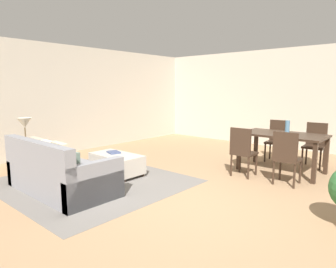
{
  "coord_description": "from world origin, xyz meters",
  "views": [
    {
      "loc": [
        2.47,
        -3.25,
        1.62
      ],
      "look_at": [
        -0.95,
        0.61,
        0.84
      ],
      "focal_mm": 31.9,
      "sensor_mm": 36.0,
      "label": 1
    }
  ],
  "objects_px": {
    "dining_chair_far_left": "(277,138)",
    "vase_centerpiece": "(287,127)",
    "dining_chair_far_right": "(315,142)",
    "book_on_ottoman": "(114,152)",
    "couch": "(59,173)",
    "dining_chair_near_left": "(242,149)",
    "dining_chair_near_right": "(286,155)",
    "table_lamp": "(25,124)",
    "ottoman_table": "(117,163)",
    "side_table": "(27,152)",
    "dining_table": "(282,139)"
  },
  "relations": [
    {
      "from": "side_table",
      "to": "dining_table",
      "type": "distance_m",
      "value": 4.87
    },
    {
      "from": "side_table",
      "to": "dining_chair_far_right",
      "type": "distance_m",
      "value": 5.73
    },
    {
      "from": "vase_centerpiece",
      "to": "book_on_ottoman",
      "type": "relative_size",
      "value": 1.0
    },
    {
      "from": "dining_chair_far_left",
      "to": "book_on_ottoman",
      "type": "xyz_separation_m",
      "value": [
        -1.97,
        -3.07,
        -0.11
      ]
    },
    {
      "from": "table_lamp",
      "to": "dining_chair_near_left",
      "type": "distance_m",
      "value": 4.03
    },
    {
      "from": "couch",
      "to": "dining_chair_far_right",
      "type": "relative_size",
      "value": 2.08
    },
    {
      "from": "side_table",
      "to": "dining_chair_far_left",
      "type": "bearing_deg",
      "value": 54.62
    },
    {
      "from": "side_table",
      "to": "dining_chair_far_right",
      "type": "height_order",
      "value": "dining_chair_far_right"
    },
    {
      "from": "dining_chair_far_right",
      "to": "ottoman_table",
      "type": "bearing_deg",
      "value": -130.34
    },
    {
      "from": "dining_chair_far_left",
      "to": "vase_centerpiece",
      "type": "distance_m",
      "value": 1.03
    },
    {
      "from": "couch",
      "to": "ottoman_table",
      "type": "relative_size",
      "value": 1.82
    },
    {
      "from": "dining_table",
      "to": "dining_chair_far_left",
      "type": "relative_size",
      "value": 1.68
    },
    {
      "from": "couch",
      "to": "dining_table",
      "type": "xyz_separation_m",
      "value": [
        2.2,
        3.48,
        0.37
      ]
    },
    {
      "from": "side_table",
      "to": "dining_chair_near_left",
      "type": "relative_size",
      "value": 0.62
    },
    {
      "from": "couch",
      "to": "dining_chair_far_right",
      "type": "bearing_deg",
      "value": 59.26
    },
    {
      "from": "dining_chair_near_left",
      "to": "book_on_ottoman",
      "type": "xyz_separation_m",
      "value": [
        -1.98,
        -1.42,
        -0.11
      ]
    },
    {
      "from": "dining_chair_near_left",
      "to": "side_table",
      "type": "bearing_deg",
      "value": -139.24
    },
    {
      "from": "dining_chair_near_left",
      "to": "ottoman_table",
      "type": "bearing_deg",
      "value": -141.91
    },
    {
      "from": "side_table",
      "to": "couch",
      "type": "bearing_deg",
      "value": -2.19
    },
    {
      "from": "vase_centerpiece",
      "to": "book_on_ottoman",
      "type": "distance_m",
      "value": 3.38
    },
    {
      "from": "couch",
      "to": "book_on_ottoman",
      "type": "bearing_deg",
      "value": 99.03
    },
    {
      "from": "ottoman_table",
      "to": "vase_centerpiece",
      "type": "xyz_separation_m",
      "value": [
        2.35,
        2.28,
        0.66
      ]
    },
    {
      "from": "dining_chair_far_left",
      "to": "vase_centerpiece",
      "type": "height_order",
      "value": "vase_centerpiece"
    },
    {
      "from": "vase_centerpiece",
      "to": "dining_chair_far_right",
      "type": "bearing_deg",
      "value": 70.46
    },
    {
      "from": "dining_chair_near_left",
      "to": "vase_centerpiece",
      "type": "relative_size",
      "value": 3.55
    },
    {
      "from": "couch",
      "to": "ottoman_table",
      "type": "xyz_separation_m",
      "value": [
        -0.07,
        1.21,
        -0.07
      ]
    },
    {
      "from": "dining_table",
      "to": "book_on_ottoman",
      "type": "distance_m",
      "value": 3.29
    },
    {
      "from": "side_table",
      "to": "ottoman_table",
      "type": "bearing_deg",
      "value": 44.53
    },
    {
      "from": "ottoman_table",
      "to": "side_table",
      "type": "relative_size",
      "value": 1.85
    },
    {
      "from": "couch",
      "to": "dining_table",
      "type": "relative_size",
      "value": 1.24
    },
    {
      "from": "dining_chair_near_right",
      "to": "book_on_ottoman",
      "type": "height_order",
      "value": "dining_chair_near_right"
    },
    {
      "from": "dining_chair_near_left",
      "to": "dining_chair_far_left",
      "type": "distance_m",
      "value": 1.65
    },
    {
      "from": "table_lamp",
      "to": "dining_chair_near_left",
      "type": "bearing_deg",
      "value": 40.76
    },
    {
      "from": "table_lamp",
      "to": "dining_chair_far_left",
      "type": "xyz_separation_m",
      "value": [
        3.03,
        4.26,
        -0.46
      ]
    },
    {
      "from": "dining_table",
      "to": "dining_chair_far_left",
      "type": "height_order",
      "value": "dining_chair_far_left"
    },
    {
      "from": "dining_table",
      "to": "dining_chair_far_right",
      "type": "bearing_deg",
      "value": 66.12
    },
    {
      "from": "couch",
      "to": "vase_centerpiece",
      "type": "distance_m",
      "value": 4.21
    },
    {
      "from": "ottoman_table",
      "to": "dining_table",
      "type": "relative_size",
      "value": 0.68
    },
    {
      "from": "dining_table",
      "to": "dining_chair_far_right",
      "type": "relative_size",
      "value": 1.68
    },
    {
      "from": "dining_table",
      "to": "book_on_ottoman",
      "type": "xyz_separation_m",
      "value": [
        -2.39,
        -2.24,
        -0.25
      ]
    },
    {
      "from": "dining_chair_near_left",
      "to": "vase_centerpiece",
      "type": "distance_m",
      "value": 1.04
    },
    {
      "from": "dining_chair_far_right",
      "to": "book_on_ottoman",
      "type": "distance_m",
      "value": 4.14
    },
    {
      "from": "side_table",
      "to": "vase_centerpiece",
      "type": "distance_m",
      "value": 4.95
    },
    {
      "from": "dining_chair_near_right",
      "to": "dining_chair_far_right",
      "type": "relative_size",
      "value": 1.0
    },
    {
      "from": "couch",
      "to": "table_lamp",
      "type": "relative_size",
      "value": 3.64
    },
    {
      "from": "couch",
      "to": "vase_centerpiece",
      "type": "xyz_separation_m",
      "value": [
        2.28,
        3.49,
        0.59
      ]
    },
    {
      "from": "side_table",
      "to": "table_lamp",
      "type": "relative_size",
      "value": 1.08
    },
    {
      "from": "dining_chair_near_right",
      "to": "vase_centerpiece",
      "type": "relative_size",
      "value": 3.55
    },
    {
      "from": "dining_chair_far_left",
      "to": "dining_table",
      "type": "bearing_deg",
      "value": -62.98
    },
    {
      "from": "ottoman_table",
      "to": "dining_table",
      "type": "xyz_separation_m",
      "value": [
        2.27,
        2.27,
        0.44
      ]
    }
  ]
}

